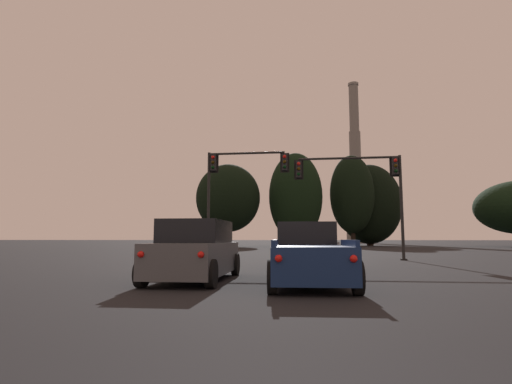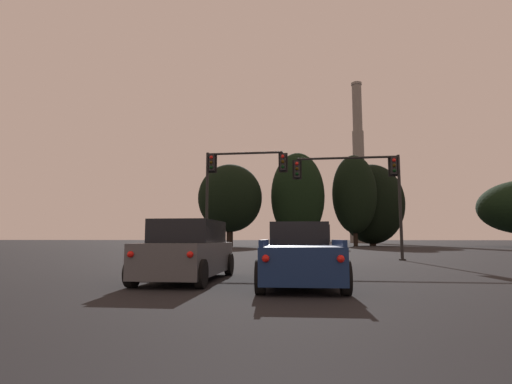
{
  "view_description": "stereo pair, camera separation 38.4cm",
  "coord_description": "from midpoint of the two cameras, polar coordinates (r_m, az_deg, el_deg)",
  "views": [
    {
      "loc": [
        -0.1,
        -2.25,
        1.3
      ],
      "look_at": [
        -4.35,
        32.27,
        5.35
      ],
      "focal_mm": 28.0,
      "sensor_mm": 36.0,
      "label": 1
    },
    {
      "loc": [
        0.29,
        -2.2,
        1.3
      ],
      "look_at": [
        -4.35,
        32.27,
        5.35
      ],
      "focal_mm": 28.0,
      "sensor_mm": 36.0,
      "label": 2
    }
  ],
  "objects": [
    {
      "name": "pickup_truck_center_lane_second",
      "position": [
        12.0,
        7.21,
        -8.94
      ],
      "size": [
        2.42,
        5.58,
        1.82
      ],
      "rotation": [
        0.0,
        0.0,
        0.05
      ],
      "color": "navy",
      "rests_on": "ground_plane"
    },
    {
      "name": "suv_center_lane_front",
      "position": [
        17.88,
        8.04,
        -7.85
      ],
      "size": [
        2.17,
        4.93,
        1.86
      ],
      "rotation": [
        0.0,
        0.0,
        0.01
      ],
      "color": "gray",
      "rests_on": "ground_plane"
    },
    {
      "name": "suv_left_lane_second",
      "position": [
        12.75,
        -8.8,
        -8.36
      ],
      "size": [
        2.15,
        4.92,
        1.86
      ],
      "rotation": [
        0.0,
        0.0,
        0.01
      ],
      "color": "#4C4F54",
      "rests_on": "ground_plane"
    },
    {
      "name": "traffic_light_overhead_right",
      "position": [
        25.35,
        15.43,
        1.78
      ],
      "size": [
        6.64,
        0.5,
        6.35
      ],
      "color": "black",
      "rests_on": "ground_plane"
    },
    {
      "name": "traffic_light_overhead_left",
      "position": [
        25.35,
        -2.94,
        2.15
      ],
      "size": [
        5.34,
        0.5,
        6.78
      ],
      "color": "black",
      "rests_on": "ground_plane"
    },
    {
      "name": "smokestack",
      "position": [
        118.61,
        14.62,
        1.9
      ],
      "size": [
        6.05,
        6.05,
        47.05
      ],
      "color": "slate",
      "rests_on": "ground_plane"
    },
    {
      "name": "treeline_center_right",
      "position": [
        74.28,
        16.32,
        -1.64
      ],
      "size": [
        11.46,
        10.31,
        14.54
      ],
      "color": "black",
      "rests_on": "ground_plane"
    },
    {
      "name": "treeline_right_mid",
      "position": [
        63.86,
        -3.56,
        -0.88
      ],
      "size": [
        10.24,
        9.22,
        13.14
      ],
      "color": "black",
      "rests_on": "ground_plane"
    },
    {
      "name": "treeline_center_left",
      "position": [
        65.48,
        6.14,
        -0.63
      ],
      "size": [
        8.71,
        7.84,
        15.3
      ],
      "color": "black",
      "rests_on": "ground_plane"
    },
    {
      "name": "treeline_left_mid",
      "position": [
        69.25,
        14.03,
        -0.3
      ],
      "size": [
        7.38,
        6.65,
        15.36
      ],
      "color": "black",
      "rests_on": "ground_plane"
    }
  ]
}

